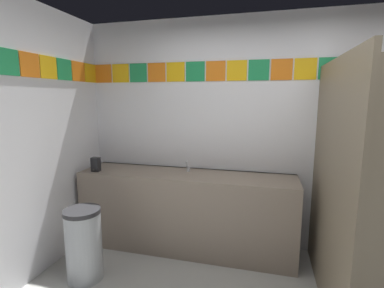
# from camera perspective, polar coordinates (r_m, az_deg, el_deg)

# --- Properties ---
(wall_back) EXTENTS (4.20, 0.09, 2.58)m
(wall_back) POSITION_cam_1_polar(r_m,az_deg,el_deg) (3.27, 14.88, 1.82)
(wall_back) COLOR silver
(wall_back) RESTS_ON ground_plane
(vanity_counter) EXTENTS (2.39, 0.55, 0.87)m
(vanity_counter) POSITION_cam_1_polar(r_m,az_deg,el_deg) (3.30, -1.25, -13.22)
(vanity_counter) COLOR gray
(vanity_counter) RESTS_ON ground_plane
(faucet_center) EXTENTS (0.04, 0.10, 0.14)m
(faucet_center) POSITION_cam_1_polar(r_m,az_deg,el_deg) (3.22, -0.84, -4.66)
(faucet_center) COLOR silver
(faucet_center) RESTS_ON vanity_counter
(soap_dispenser) EXTENTS (0.09, 0.09, 0.16)m
(soap_dispenser) POSITION_cam_1_polar(r_m,az_deg,el_deg) (3.42, -18.77, -3.90)
(soap_dispenser) COLOR black
(soap_dispenser) RESTS_ON vanity_counter
(stall_divider) EXTENTS (0.92, 1.52, 2.02)m
(stall_divider) POSITION_cam_1_polar(r_m,az_deg,el_deg) (2.39, 31.09, -9.06)
(stall_divider) COLOR #726651
(stall_divider) RESTS_ON ground_plane
(trash_bin) EXTENTS (0.34, 0.34, 0.69)m
(trash_bin) POSITION_cam_1_polar(r_m,az_deg,el_deg) (3.00, -20.89, -18.28)
(trash_bin) COLOR #999EA3
(trash_bin) RESTS_ON ground_plane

